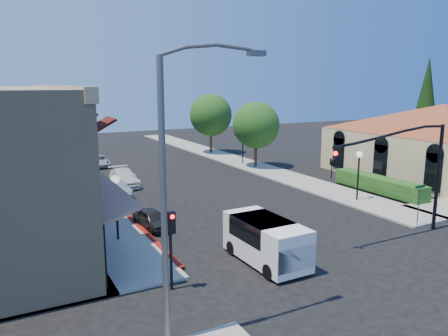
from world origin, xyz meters
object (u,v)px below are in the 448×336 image
street_name_sign (419,198)px  lamppost_right_far (243,138)px  secondary_signal (171,236)px  parked_car_b (117,189)px  lamppost_right_near (359,163)px  parked_car_c (124,178)px  lamppost_left_far (71,153)px  signal_mast_arm (413,162)px  white_van (267,239)px  lamppost_left_near (116,191)px  parked_car_d (98,161)px  street_tree_a (256,125)px  street_tree_b (211,115)px  cobra_streetlight (174,183)px  conifer_far (426,100)px  parked_car_a (152,219)px

street_name_sign → lamppost_right_far: size_ratio=0.70×
secondary_signal → parked_car_b: bearing=83.4°
lamppost_right_near → lamppost_right_far: same height
parked_car_c → lamppost_left_far: bearing=159.0°
signal_mast_arm → white_van: signal_mast_arm is taller
lamppost_right_far → white_van: bearing=-117.8°
lamppost_left_near → parked_car_d: bearing=80.4°
lamppost_left_near → white_van: 8.23m
white_van → street_name_sign: bearing=1.3°
white_van → parked_car_c: white_van is taller
street_tree_a → parked_car_c: street_tree_a is taller
lamppost_right_far → parked_car_b: (-14.64, -6.57, -2.18)m
street_tree_b → cobra_streetlight: cobra_streetlight is taller
conifer_far → street_tree_a: conifer_far is taller
white_van → parked_car_a: white_van is taller
lamppost_right_near → white_van: lamppost_right_near is taller
parked_car_a → lamppost_right_near: bearing=-11.7°
cobra_streetlight → lamppost_right_near: 20.44m
street_tree_a → cobra_streetlight: bearing=-126.8°
white_van → lamppost_right_near: bearing=27.5°
signal_mast_arm → parked_car_d: 30.54m
conifer_far → secondary_signal: bearing=-155.3°
white_van → parked_car_a: (-3.07, 7.21, -0.63)m
cobra_streetlight → parked_car_a: (2.95, 11.16, -4.72)m
street_tree_a → parked_car_a: bearing=-139.4°
white_van → signal_mast_arm: bearing=-2.9°
street_name_sign → lamppost_right_near: 5.98m
conifer_far → parked_car_d: conifer_far is taller
conifer_far → lamppost_left_near: 38.02m
lamppost_left_far → lamppost_right_far: (17.00, 2.00, 0.00)m
street_tree_a → signal_mast_arm: size_ratio=0.81×
lamppost_left_near → parked_car_a: bearing=26.8°
conifer_far → parked_car_a: bearing=-165.5°
lamppost_left_near → parked_car_a: lamppost_left_near is taller
cobra_streetlight → parked_car_a: size_ratio=2.88×
street_tree_a → street_tree_b: (0.00, 10.00, 0.35)m
lamppost_left_far → white_van: lamppost_left_far is taller
signal_mast_arm → lamppost_left_near: bearing=155.6°
signal_mast_arm → lamppost_left_near: 15.82m
lamppost_right_far → parked_car_c: 13.93m
white_van → parked_car_d: bearing=93.4°
signal_mast_arm → lamppost_left_far: bearing=125.0°
signal_mast_arm → parked_car_d: bearing=110.6°
street_tree_a → parked_car_a: 20.08m
street_tree_a → street_tree_b: size_ratio=0.92×
street_tree_b → parked_car_d: street_tree_b is taller
secondary_signal → lamppost_left_far: lamppost_left_far is taller
parked_car_c → signal_mast_arm: bearing=-58.2°
signal_mast_arm → parked_car_a: (-12.06, 7.66, -3.54)m
street_tree_a → lamppost_right_near: (-0.30, -14.00, -1.46)m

